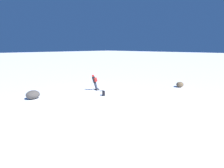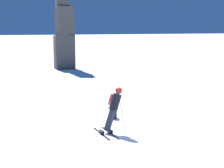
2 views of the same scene
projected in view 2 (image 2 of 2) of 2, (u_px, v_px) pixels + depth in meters
name	position (u px, v px, depth m)	size (l,w,h in m)	color
ground_plane	(129.00, 131.00, 15.13)	(300.00, 300.00, 0.00)	white
skier	(113.00, 107.00, 14.81)	(1.34, 1.83, 1.88)	black
rock_pillar	(64.00, 29.00, 36.17)	(1.87, 1.65, 9.28)	#4C4742
spare_backpack	(114.00, 113.00, 17.24)	(0.34, 0.37, 0.50)	black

